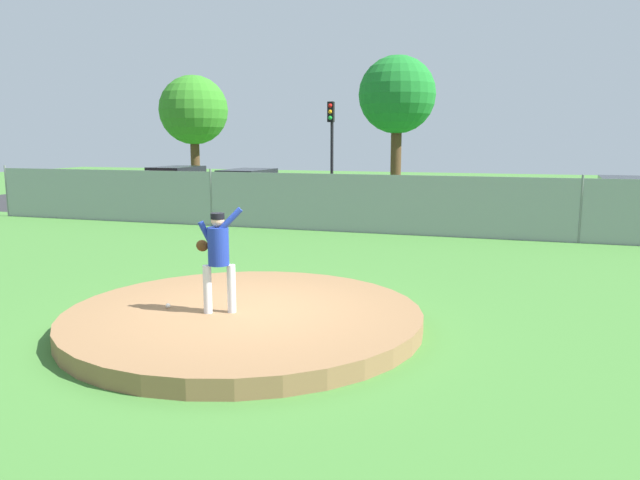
# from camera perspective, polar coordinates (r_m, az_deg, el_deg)

# --- Properties ---
(ground_plane) EXTENTS (80.00, 80.00, 0.00)m
(ground_plane) POSITION_cam_1_polar(r_m,az_deg,el_deg) (15.20, 2.34, -1.59)
(ground_plane) COLOR #427A33
(asphalt_strip) EXTENTS (44.00, 7.00, 0.01)m
(asphalt_strip) POSITION_cam_1_polar(r_m,az_deg,el_deg) (23.41, 7.85, 2.24)
(asphalt_strip) COLOR #2B2B2D
(asphalt_strip) RESTS_ON ground_plane
(pitchers_mound) EXTENTS (5.58, 5.58, 0.27)m
(pitchers_mound) POSITION_cam_1_polar(r_m,az_deg,el_deg) (9.67, -7.17, -7.30)
(pitchers_mound) COLOR olive
(pitchers_mound) RESTS_ON ground_plane
(pitcher_youth) EXTENTS (0.79, 0.32, 1.64)m
(pitcher_youth) POSITION_cam_1_polar(r_m,az_deg,el_deg) (9.31, -9.59, -1.12)
(pitcher_youth) COLOR silver
(pitcher_youth) RESTS_ON pitchers_mound
(baseball) EXTENTS (0.07, 0.07, 0.07)m
(baseball) POSITION_cam_1_polar(r_m,az_deg,el_deg) (9.93, -14.12, -6.02)
(baseball) COLOR white
(baseball) RESTS_ON pitchers_mound
(chainlink_fence) EXTENTS (29.06, 0.07, 1.94)m
(chainlink_fence) POSITION_cam_1_polar(r_m,az_deg,el_deg) (18.91, 5.57, 3.37)
(chainlink_fence) COLOR gray
(chainlink_fence) RESTS_ON ground_plane
(parked_car_burgundy) EXTENTS (2.06, 4.58, 1.63)m
(parked_car_burgundy) POSITION_cam_1_polar(r_m,az_deg,el_deg) (23.29, 26.74, 3.21)
(parked_car_burgundy) COLOR maroon
(parked_car_burgundy) RESTS_ON ground_plane
(parked_car_champagne) EXTENTS (1.92, 4.69, 1.71)m
(parked_car_champagne) POSITION_cam_1_polar(r_m,az_deg,el_deg) (24.98, -6.81, 4.59)
(parked_car_champagne) COLOR tan
(parked_car_champagne) RESTS_ON ground_plane
(parked_car_red) EXTENTS (1.82, 4.44, 1.74)m
(parked_car_red) POSITION_cam_1_polar(r_m,az_deg,el_deg) (27.28, -13.30, 4.83)
(parked_car_red) COLOR #A81919
(parked_car_red) RESTS_ON ground_plane
(traffic_cone_orange) EXTENTS (0.40, 0.40, 0.55)m
(traffic_cone_orange) POSITION_cam_1_polar(r_m,az_deg,el_deg) (25.56, 11.33, 3.33)
(traffic_cone_orange) COLOR orange
(traffic_cone_orange) RESTS_ON asphalt_strip
(traffic_light_near) EXTENTS (0.28, 0.46, 4.57)m
(traffic_light_near) POSITION_cam_1_polar(r_m,az_deg,el_deg) (27.77, 1.08, 9.94)
(traffic_light_near) COLOR black
(traffic_light_near) RESTS_ON ground_plane
(tree_tall_centre) EXTENTS (3.89, 3.89, 6.50)m
(tree_tall_centre) POSITION_cam_1_polar(r_m,az_deg,el_deg) (35.91, -11.81, 11.83)
(tree_tall_centre) COLOR #4C331E
(tree_tall_centre) RESTS_ON ground_plane
(tree_broad_right) EXTENTS (4.18, 4.18, 7.39)m
(tree_broad_right) POSITION_cam_1_polar(r_m,az_deg,el_deg) (33.94, 7.28, 13.33)
(tree_broad_right) COLOR #4C331E
(tree_broad_right) RESTS_ON ground_plane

